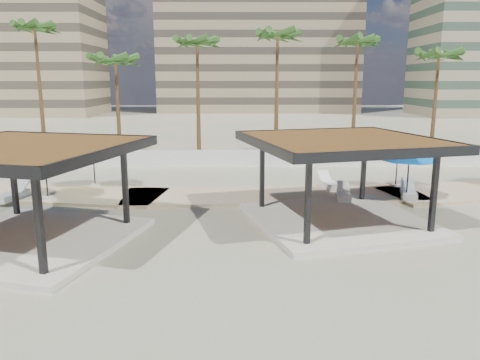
% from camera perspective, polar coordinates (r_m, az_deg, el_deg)
% --- Properties ---
extents(ground, '(200.00, 200.00, 0.00)m').
position_cam_1_polar(ground, '(18.61, -0.42, -7.33)').
color(ground, tan).
rests_on(ground, ground).
extents(promenade, '(44.45, 7.97, 0.24)m').
position_cam_1_polar(promenade, '(26.02, 4.03, -1.54)').
color(promenade, '#C6B284').
rests_on(promenade, ground).
extents(boundary_wall, '(56.00, 0.30, 1.20)m').
position_cam_1_polar(boundary_wall, '(34.01, -0.36, 2.65)').
color(boundary_wall, silver).
rests_on(boundary_wall, ground).
extents(building_mid, '(38.00, 16.00, 30.40)m').
position_cam_1_polar(building_mid, '(95.97, 2.18, 16.94)').
color(building_mid, '#847259').
rests_on(building_mid, ground).
extents(pavilion_central, '(9.18, 9.18, 3.79)m').
position_cam_1_polar(pavilion_central, '(20.74, 12.18, 0.92)').
color(pavilion_central, beige).
rests_on(pavilion_central, ground).
extents(pavilion_west, '(9.29, 9.29, 3.87)m').
position_cam_1_polar(pavilion_west, '(19.40, -24.95, -0.59)').
color(pavilion_west, beige).
rests_on(pavilion_west, ground).
extents(umbrella_b, '(3.62, 3.62, 2.62)m').
position_cam_1_polar(umbrella_b, '(27.98, -17.52, 3.84)').
color(umbrella_b, beige).
rests_on(umbrella_b, promenade).
extents(umbrella_c, '(3.43, 3.43, 2.53)m').
position_cam_1_polar(umbrella_c, '(28.05, 18.72, 3.61)').
color(umbrella_c, beige).
rests_on(umbrella_c, promenade).
extents(umbrella_d, '(3.30, 3.30, 2.81)m').
position_cam_1_polar(umbrella_d, '(25.17, 19.98, 3.16)').
color(umbrella_d, beige).
rests_on(umbrella_d, promenade).
extents(umbrella_f, '(3.40, 3.40, 2.76)m').
position_cam_1_polar(umbrella_f, '(25.70, -22.78, 3.03)').
color(umbrella_f, beige).
rests_on(umbrella_f, promenade).
extents(lounger_a, '(1.12, 2.20, 0.80)m').
position_cam_1_polar(lounger_a, '(26.76, -26.01, -1.70)').
color(lounger_a, white).
rests_on(lounger_a, promenade).
extents(lounger_b, '(1.09, 2.22, 0.81)m').
position_cam_1_polar(lounger_b, '(27.13, 10.77, -0.48)').
color(lounger_b, white).
rests_on(lounger_b, promenade).
extents(lounger_c, '(0.94, 2.06, 0.75)m').
position_cam_1_polar(lounger_c, '(24.72, 12.53, -1.82)').
color(lounger_c, white).
rests_on(lounger_c, promenade).
extents(lounger_d, '(1.20, 2.24, 0.81)m').
position_cam_1_polar(lounger_d, '(26.13, 19.86, -1.48)').
color(lounger_d, white).
rests_on(lounger_d, promenade).
extents(palm_b, '(3.00, 3.00, 10.85)m').
position_cam_1_polar(palm_b, '(39.39, -23.72, 16.08)').
color(palm_b, brown).
rests_on(palm_b, ground).
extents(palm_c, '(3.00, 3.00, 8.44)m').
position_cam_1_polar(palm_c, '(36.79, -14.94, 13.49)').
color(palm_c, brown).
rests_on(palm_c, ground).
extents(palm_d, '(3.00, 3.00, 9.77)m').
position_cam_1_polar(palm_d, '(36.65, -5.25, 15.80)').
color(palm_d, brown).
rests_on(palm_d, ground).
extents(palm_e, '(3.00, 3.00, 10.25)m').
position_cam_1_polar(palm_e, '(36.17, 4.59, 16.57)').
color(palm_e, brown).
rests_on(palm_e, ground).
extents(palm_f, '(3.00, 3.00, 9.79)m').
position_cam_1_polar(palm_f, '(37.31, 14.13, 15.47)').
color(palm_f, brown).
rests_on(palm_f, ground).
extents(palm_g, '(3.00, 3.00, 8.83)m').
position_cam_1_polar(palm_g, '(38.77, 23.07, 13.40)').
color(palm_g, brown).
rests_on(palm_g, ground).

